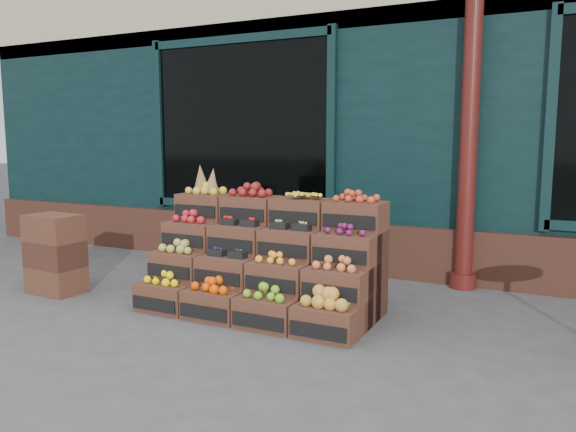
% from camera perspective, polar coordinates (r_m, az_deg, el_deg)
% --- Properties ---
extents(ground, '(60.00, 60.00, 0.00)m').
position_cam_1_polar(ground, '(4.75, -1.59, -11.42)').
color(ground, '#47474A').
rests_on(ground, ground).
extents(shop_facade, '(12.00, 6.24, 4.80)m').
position_cam_1_polar(shop_facade, '(9.35, 13.50, 12.75)').
color(shop_facade, black).
rests_on(shop_facade, ground).
extents(crate_display, '(2.10, 1.03, 1.32)m').
position_cam_1_polar(crate_display, '(5.18, -2.44, -5.11)').
color(crate_display, '#4B2A1D').
rests_on(crate_display, ground).
extents(spare_crates, '(0.56, 0.40, 0.81)m').
position_cam_1_polar(spare_crates, '(6.20, -22.57, -3.58)').
color(spare_crates, '#4B2A1D').
rests_on(spare_crates, ground).
extents(shopkeeper, '(0.74, 0.54, 1.88)m').
position_cam_1_polar(shopkeeper, '(7.82, -5.20, 3.24)').
color(shopkeeper, '#144716').
rests_on(shopkeeper, ground).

